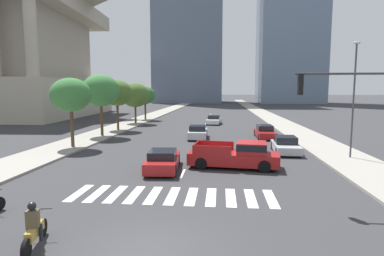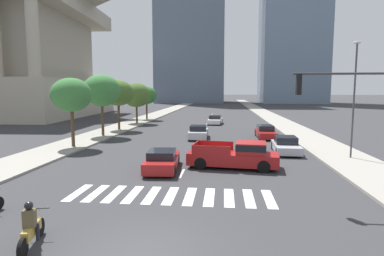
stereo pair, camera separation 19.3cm
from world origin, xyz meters
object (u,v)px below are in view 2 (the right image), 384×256
sedan_red_0 (266,132)px  street_tree_second (102,91)px  street_tree_fifth (146,95)px  street_tree_third (118,93)px  motorcycle_trailing (31,229)px  sedan_silver_3 (286,145)px  street_tree_nearest (71,95)px  pickup_truck (237,155)px  street_lamp_east (354,92)px  sedan_white_1 (215,120)px  street_tree_fourth (136,95)px  sedan_silver_4 (198,132)px  sedan_red_2 (162,160)px  traffic_signal_near (365,107)px

sedan_red_0 → street_tree_second: (-17.08, -0.85, 4.28)m
sedan_red_0 → street_tree_fifth: street_tree_fifth is taller
street_tree_third → motorcycle_trailing: bearing=-76.6°
sedan_silver_3 → street_tree_fifth: 31.91m
street_tree_nearest → street_tree_second: size_ratio=0.90×
sedan_silver_3 → pickup_truck: bearing=-34.8°
street_tree_nearest → street_tree_third: size_ratio=0.96×
pickup_truck → street_lamp_east: (8.11, 3.24, 3.97)m
sedan_white_1 → sedan_red_0: bearing=27.8°
street_tree_second → street_tree_fourth: bearing=90.0°
street_tree_third → sedan_red_0: bearing=-14.3°
pickup_truck → street_lamp_east: bearing=28.1°
street_tree_fifth → sedan_silver_4: bearing=-62.5°
pickup_truck → street_tree_fifth: 34.68m
sedan_red_0 → street_tree_fourth: bearing=-126.8°
sedan_silver_3 → street_tree_second: street_tree_second is taller
sedan_red_0 → sedan_red_2: bearing=-30.4°
motorcycle_trailing → street_lamp_east: 21.00m
sedan_red_0 → sedan_silver_4: (-6.90, -1.08, 0.02)m
sedan_silver_4 → traffic_signal_near: 20.07m
pickup_truck → traffic_signal_near: bearing=-41.8°
pickup_truck → sedan_silver_4: bearing=112.1°
motorcycle_trailing → street_tree_second: size_ratio=0.32×
sedan_red_2 → street_tree_nearest: bearing=49.7°
motorcycle_trailing → sedan_silver_3: bearing=-47.0°
sedan_silver_4 → street_tree_fourth: street_tree_fourth is taller
sedan_red_0 → street_tree_third: 18.08m
motorcycle_trailing → street_tree_third: size_ratio=0.34×
traffic_signal_near → street_tree_third: bearing=-51.2°
street_tree_second → street_tree_fifth: (0.00, 19.35, -0.77)m
sedan_red_0 → sedan_silver_4: bearing=-81.9°
pickup_truck → traffic_signal_near: 8.32m
sedan_silver_3 → street_tree_fifth: (-17.63, 26.37, 3.53)m
street_tree_fifth → street_tree_fourth: bearing=-90.0°
sedan_red_2 → sedan_silver_4: size_ratio=1.00×
traffic_signal_near → street_tree_third: (-18.69, 23.27, 0.42)m
sedan_silver_4 → motorcycle_trailing: bearing=170.4°
sedan_silver_3 → traffic_signal_near: 11.65m
pickup_truck → traffic_signal_near: size_ratio=1.00×
street_tree_second → street_tree_fourth: 13.26m
motorcycle_trailing → sedan_silver_3: size_ratio=0.48×
street_lamp_east → street_tree_nearest: (-21.73, 2.44, -0.28)m
sedan_red_0 → sedan_silver_3: bearing=3.2°
pickup_truck → street_tree_fourth: 29.22m
street_tree_second → sedan_red_2: bearing=-56.0°
sedan_red_0 → sedan_silver_4: 6.98m
street_tree_second → street_tree_fifth: size_ratio=1.18×
pickup_truck → sedan_white_1: 26.50m
street_lamp_east → street_tree_nearest: 21.86m
sedan_silver_4 → pickup_truck: bearing=-165.5°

